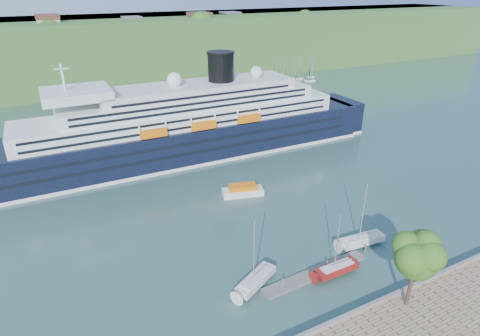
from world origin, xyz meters
The scene contains 10 objects.
ground centered at (0.00, 0.00, 0.00)m, with size 400.00×400.00×0.00m, color #30564D.
far_hillside centered at (0.00, 145.00, 12.00)m, with size 400.00×50.00×24.00m, color #305C25.
quay_coping centered at (0.00, -0.20, 1.15)m, with size 220.00×0.50×0.30m, color slate.
cruise_ship centered at (-2.27, 55.59, 11.44)m, with size 101.86×14.83×22.87m, color black, non-canonical shape.
promenade_tree centered at (5.94, -1.99, 6.51)m, with size 6.65×6.65×11.02m, color #255717, non-canonical shape.
floating_pontoon centered at (0.41, 8.39, 0.19)m, with size 16.73×2.04×0.37m, color gray, non-canonical shape.
sailboat_white_near centered at (-8.05, 10.20, 4.91)m, with size 7.60×2.11×9.82m, color silver, non-canonical shape.
sailboat_red centered at (2.87, 7.11, 4.59)m, with size 7.11×1.98×9.18m, color maroon, non-canonical shape.
sailboat_white_far centered at (10.59, 10.55, 5.08)m, with size 7.86×2.18×10.15m, color silver, non-canonical shape.
tender_launch centered at (2.10, 33.00, 1.07)m, with size 7.74×2.65×2.14m, color orange, non-canonical shape.
Camera 1 is at (-29.01, -25.52, 36.28)m, focal length 30.00 mm.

